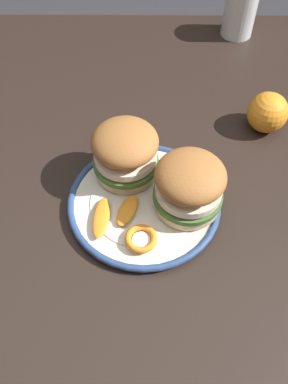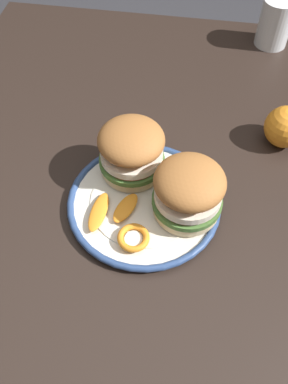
% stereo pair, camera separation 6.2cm
% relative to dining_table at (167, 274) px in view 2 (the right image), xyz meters
% --- Properties ---
extents(ground_plane, '(8.00, 8.00, 0.00)m').
position_rel_dining_table_xyz_m(ground_plane, '(0.00, 0.00, -0.68)').
color(ground_plane, '#333338').
extents(dining_table, '(1.37, 1.05, 0.77)m').
position_rel_dining_table_xyz_m(dining_table, '(0.00, 0.00, 0.00)').
color(dining_table, black).
rests_on(dining_table, ground).
extents(dinner_plate, '(0.27, 0.27, 0.02)m').
position_rel_dining_table_xyz_m(dinner_plate, '(-0.08, -0.06, 0.10)').
color(dinner_plate, silver).
rests_on(dinner_plate, dining_table).
extents(sandwich_half_left, '(0.16, 0.16, 0.10)m').
position_rel_dining_table_xyz_m(sandwich_half_left, '(-0.15, -0.09, 0.16)').
color(sandwich_half_left, beige).
rests_on(sandwich_half_left, dinner_plate).
extents(sandwich_half_right, '(0.15, 0.15, 0.10)m').
position_rel_dining_table_xyz_m(sandwich_half_right, '(-0.07, 0.02, 0.16)').
color(sandwich_half_right, beige).
rests_on(sandwich_half_right, dinner_plate).
extents(orange_peel_curled, '(0.07, 0.07, 0.01)m').
position_rel_dining_table_xyz_m(orange_peel_curled, '(-0.00, -0.06, 0.11)').
color(orange_peel_curled, orange).
rests_on(orange_peel_curled, dinner_plate).
extents(orange_peel_strip_long, '(0.08, 0.03, 0.01)m').
position_rel_dining_table_xyz_m(orange_peel_strip_long, '(-0.04, -0.13, 0.11)').
color(orange_peel_strip_long, orange).
rests_on(orange_peel_strip_long, dinner_plate).
extents(orange_peel_strip_short, '(0.07, 0.05, 0.01)m').
position_rel_dining_table_xyz_m(orange_peel_strip_short, '(-0.06, -0.08, 0.11)').
color(orange_peel_strip_short, orange).
rests_on(orange_peel_strip_short, dinner_plate).
extents(drinking_glass, '(0.08, 0.08, 0.11)m').
position_rel_dining_table_xyz_m(drinking_glass, '(-0.60, 0.17, 0.14)').
color(drinking_glass, white).
rests_on(drinking_glass, dining_table).
extents(whole_orange, '(0.08, 0.08, 0.08)m').
position_rel_dining_table_xyz_m(whole_orange, '(-0.27, 0.19, 0.13)').
color(whole_orange, orange).
rests_on(whole_orange, dining_table).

